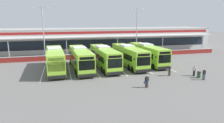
% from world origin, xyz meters
% --- Properties ---
extents(ground_plane, '(200.00, 200.00, 0.00)m').
position_xyz_m(ground_plane, '(0.00, 0.00, 0.00)').
color(ground_plane, '#605E5B').
extents(terminal_building, '(70.00, 13.00, 6.00)m').
position_xyz_m(terminal_building, '(-0.00, 26.91, 3.01)').
color(terminal_building, silver).
rests_on(terminal_building, ground).
extents(red_barrier_wall, '(60.00, 0.40, 1.10)m').
position_xyz_m(red_barrier_wall, '(0.00, 14.50, 0.56)').
color(red_barrier_wall, maroon).
rests_on(red_barrier_wall, ground).
extents(coach_bus_leftmost, '(3.40, 12.26, 3.78)m').
position_xyz_m(coach_bus_leftmost, '(-8.54, 5.63, 1.79)').
color(coach_bus_leftmost, '#8CC633').
rests_on(coach_bus_leftmost, ground).
extents(coach_bus_left_centre, '(3.40, 12.26, 3.78)m').
position_xyz_m(coach_bus_left_centre, '(-4.37, 5.35, 1.79)').
color(coach_bus_left_centre, '#8CC633').
rests_on(coach_bus_left_centre, ground).
extents(coach_bus_centre, '(3.40, 12.26, 3.78)m').
position_xyz_m(coach_bus_centre, '(-0.22, 5.53, 1.79)').
color(coach_bus_centre, '#8CC633').
rests_on(coach_bus_centre, ground).
extents(coach_bus_right_centre, '(3.40, 12.26, 3.78)m').
position_xyz_m(coach_bus_right_centre, '(4.45, 5.82, 1.79)').
color(coach_bus_right_centre, '#8CC633').
rests_on(coach_bus_right_centre, ground).
extents(coach_bus_rightmost, '(3.40, 12.26, 3.78)m').
position_xyz_m(coach_bus_rightmost, '(8.57, 6.78, 1.79)').
color(coach_bus_rightmost, '#8CC633').
rests_on(coach_bus_rightmost, ground).
extents(bay_stripe_far_west, '(0.14, 13.00, 0.01)m').
position_xyz_m(bay_stripe_far_west, '(-10.50, 6.00, 0.00)').
color(bay_stripe_far_west, silver).
rests_on(bay_stripe_far_west, ground).
extents(bay_stripe_west, '(0.14, 13.00, 0.01)m').
position_xyz_m(bay_stripe_west, '(-6.30, 6.00, 0.00)').
color(bay_stripe_west, silver).
rests_on(bay_stripe_west, ground).
extents(bay_stripe_mid_west, '(0.14, 13.00, 0.01)m').
position_xyz_m(bay_stripe_mid_west, '(-2.10, 6.00, 0.00)').
color(bay_stripe_mid_west, silver).
rests_on(bay_stripe_mid_west, ground).
extents(bay_stripe_centre, '(0.14, 13.00, 0.01)m').
position_xyz_m(bay_stripe_centre, '(2.10, 6.00, 0.00)').
color(bay_stripe_centre, silver).
rests_on(bay_stripe_centre, ground).
extents(bay_stripe_mid_east, '(0.14, 13.00, 0.01)m').
position_xyz_m(bay_stripe_mid_east, '(6.30, 6.00, 0.00)').
color(bay_stripe_mid_east, silver).
rests_on(bay_stripe_mid_east, ground).
extents(bay_stripe_east, '(0.14, 13.00, 0.01)m').
position_xyz_m(bay_stripe_east, '(10.50, 6.00, 0.00)').
color(bay_stripe_east, silver).
rests_on(bay_stripe_east, ground).
extents(pedestrian_with_handbag, '(0.63, 0.30, 1.62)m').
position_xyz_m(pedestrian_with_handbag, '(2.67, -6.00, 0.86)').
color(pedestrian_with_handbag, '#4C4238').
rests_on(pedestrian_with_handbag, ground).
extents(pedestrian_in_dark_coat, '(0.45, 0.44, 1.62)m').
position_xyz_m(pedestrian_in_dark_coat, '(8.25, -1.96, 0.87)').
color(pedestrian_in_dark_coat, '#4C4238').
rests_on(pedestrian_in_dark_coat, ground).
extents(pedestrian_child, '(0.54, 0.30, 1.62)m').
position_xyz_m(pedestrian_child, '(11.83, -5.09, 0.87)').
color(pedestrian_child, slate).
rests_on(pedestrian_child, ground).
extents(pedestrian_near_bin, '(0.42, 0.47, 1.62)m').
position_xyz_m(pedestrian_near_bin, '(11.82, -2.97, 0.87)').
color(pedestrian_near_bin, black).
rests_on(pedestrian_near_bin, ground).
extents(lamp_post_west, '(3.24, 0.28, 11.00)m').
position_xyz_m(lamp_post_west, '(-10.83, 16.03, 6.29)').
color(lamp_post_west, '#9E9EA3').
rests_on(lamp_post_west, ground).
extents(lamp_post_centre, '(3.24, 0.28, 11.00)m').
position_xyz_m(lamp_post_centre, '(10.33, 17.10, 6.29)').
color(lamp_post_centre, '#9E9EA3').
rests_on(lamp_post_centre, ground).
extents(litter_bin, '(0.54, 0.54, 0.93)m').
position_xyz_m(litter_bin, '(11.84, -4.03, 0.47)').
color(litter_bin, '#2D5133').
rests_on(litter_bin, ground).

